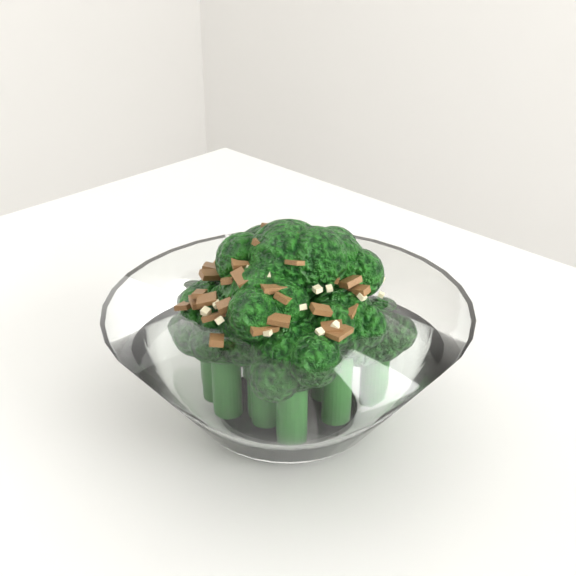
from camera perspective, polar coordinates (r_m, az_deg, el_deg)
The scene contains 1 object.
broccoli_dish at distance 0.50m, azimuth -0.17°, elevation -3.69°, with size 0.20×0.20×0.13m.
Camera 1 is at (-0.09, -0.37, 1.06)m, focal length 55.00 mm.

